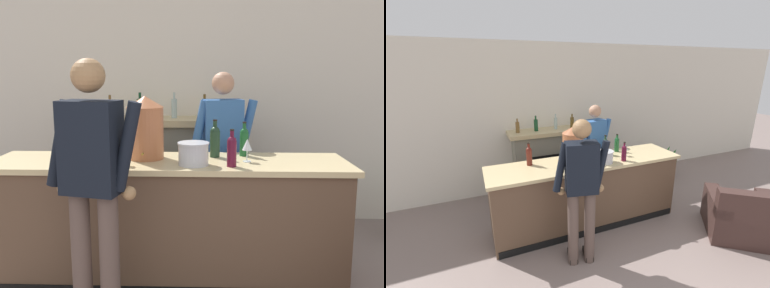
# 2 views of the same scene
# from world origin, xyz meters

# --- Properties ---
(wall_back_panel) EXTENTS (12.00, 0.07, 2.75)m
(wall_back_panel) POSITION_xyz_m (0.00, 4.30, 1.38)
(wall_back_panel) COLOR silver
(wall_back_panel) RESTS_ON ground_plane
(bar_counter) EXTENTS (2.84, 0.70, 1.02)m
(bar_counter) POSITION_xyz_m (-0.04, 2.74, 0.51)
(bar_counter) COLOR brown
(bar_counter) RESTS_ON ground_plane
(fireplace_stone) EXTENTS (1.39, 0.52, 1.49)m
(fireplace_stone) POSITION_xyz_m (-0.28, 4.04, 0.62)
(fireplace_stone) COLOR gray
(fireplace_stone) RESTS_ON ground_plane
(armchair_black) EXTENTS (1.25, 1.24, 0.80)m
(armchair_black) POSITION_xyz_m (1.86, 1.58, 0.26)
(armchair_black) COLOR #3A2521
(armchair_black) RESTS_ON ground_plane
(potted_plant_corner) EXTENTS (0.37, 0.36, 0.67)m
(potted_plant_corner) POSITION_xyz_m (2.36, 3.68, 0.29)
(potted_plant_corner) COLOR brown
(potted_plant_corner) RESTS_ON ground_plane
(person_customer) EXTENTS (0.65, 0.37, 1.80)m
(person_customer) POSITION_xyz_m (-0.46, 2.00, 1.00)
(person_customer) COLOR brown
(person_customer) RESTS_ON ground_plane
(person_bartender) EXTENTS (0.65, 0.36, 1.71)m
(person_bartender) POSITION_xyz_m (0.41, 3.41, 0.94)
(person_bartender) COLOR #323241
(person_bartender) RESTS_ON ground_plane
(copper_dispenser) EXTENTS (0.30, 0.34, 0.51)m
(copper_dispenser) POSITION_xyz_m (-0.24, 2.81, 1.27)
(copper_dispenser) COLOR #B26640
(copper_dispenser) RESTS_ON bar_counter
(ice_bucket_steel) EXTENTS (0.24, 0.24, 0.17)m
(ice_bucket_steel) POSITION_xyz_m (0.16, 2.58, 1.10)
(ice_bucket_steel) COLOR silver
(ice_bucket_steel) RESTS_ON bar_counter
(wine_bottle_riesling_slim) EXTENTS (0.08, 0.08, 0.32)m
(wine_bottle_riesling_slim) POSITION_xyz_m (-0.85, 2.91, 1.16)
(wine_bottle_riesling_slim) COLOR maroon
(wine_bottle_riesling_slim) RESTS_ON bar_counter
(wine_bottle_port_short) EXTENTS (0.07, 0.07, 0.29)m
(wine_bottle_port_short) POSITION_xyz_m (0.57, 2.95, 1.15)
(wine_bottle_port_short) COLOR #175025
(wine_bottle_port_short) RESTS_ON bar_counter
(wine_bottle_chardonnay_pale) EXTENTS (0.08, 0.08, 0.31)m
(wine_bottle_chardonnay_pale) POSITION_xyz_m (0.33, 2.89, 1.16)
(wine_bottle_chardonnay_pale) COLOR #1C3523
(wine_bottle_chardonnay_pale) RESTS_ON bar_counter
(wine_bottle_merlot_tall) EXTENTS (0.07, 0.07, 0.28)m
(wine_bottle_merlot_tall) POSITION_xyz_m (0.45, 2.54, 1.14)
(wine_bottle_merlot_tall) COLOR #501026
(wine_bottle_merlot_tall) RESTS_ON bar_counter
(wine_glass_back_row) EXTENTS (0.08, 0.08, 0.16)m
(wine_glass_back_row) POSITION_xyz_m (-0.35, 2.54, 1.13)
(wine_glass_back_row) COLOR silver
(wine_glass_back_row) RESTS_ON bar_counter
(wine_glass_front_right) EXTENTS (0.08, 0.08, 0.18)m
(wine_glass_front_right) POSITION_xyz_m (0.58, 2.71, 1.15)
(wine_glass_front_right) COLOR silver
(wine_glass_front_right) RESTS_ON bar_counter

